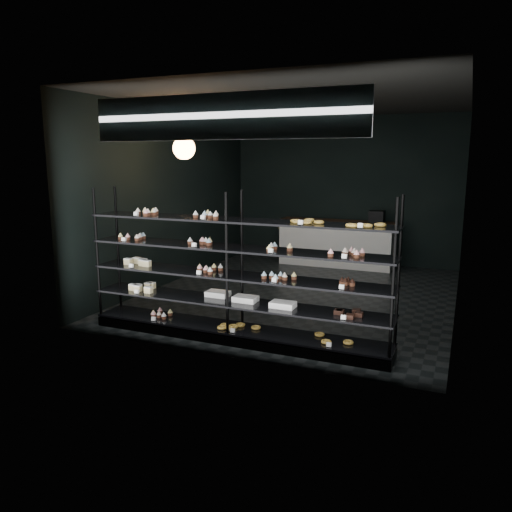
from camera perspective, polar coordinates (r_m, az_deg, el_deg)
name	(u,v)px	position (r m, az deg, el deg)	size (l,w,h in m)	color
room	(302,201)	(8.40, 5.24, 6.28)	(5.01, 6.01, 3.20)	black
display_shelf	(233,292)	(6.35, -2.59, -4.17)	(4.00, 0.50, 1.91)	black
signage	(221,116)	(5.67, -4.03, 15.63)	(3.30, 0.05, 0.50)	#0D1541
pendant_lamp	(184,148)	(7.92, -8.23, 12.09)	(0.34, 0.34, 0.90)	black
service_counter	(337,243)	(10.92, 9.21, 1.50)	(2.50, 0.65, 1.23)	silver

